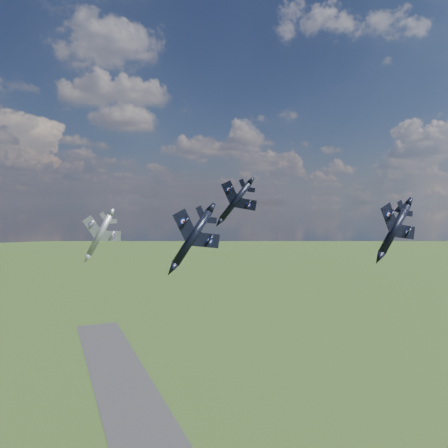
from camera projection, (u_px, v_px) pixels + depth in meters
name	position (u px, v px, depth m)	size (l,w,h in m)	color
jet_lead_navy	(192.00, 237.00, 79.72)	(11.34, 15.81, 3.27)	black
jet_right_navy	(395.00, 229.00, 71.64)	(9.37, 13.07, 2.70)	black
jet_high_navy	(235.00, 201.00, 105.60)	(10.77, 15.02, 3.11)	black
jet_left_silver	(99.00, 235.00, 87.46)	(8.87, 12.37, 2.56)	#92939B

